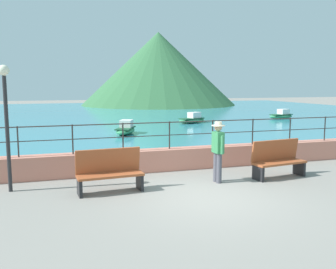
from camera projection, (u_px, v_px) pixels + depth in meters
ground_plane at (209, 198)px, 9.17m from camera, size 120.00×120.00×0.00m
promenade_wall at (169, 159)px, 12.14m from camera, size 20.00×0.56×0.70m
railing at (169, 130)px, 12.01m from camera, size 18.44×0.04×0.90m
lake_water at (94, 115)px, 33.58m from camera, size 64.00×44.32×0.06m
hill_main at (158, 69)px, 49.74m from camera, size 20.75×20.75×9.71m
hill_secondary at (145, 91)px, 50.79m from camera, size 14.79×14.79×3.88m
bench_main at (109, 171)px, 9.61m from camera, size 1.74×0.67×1.13m
bench_far at (278, 159)px, 11.14m from camera, size 1.76×0.77×1.13m
person_walking at (218, 149)px, 10.49m from camera, size 0.38×0.57×1.75m
lamp_post at (6, 108)px, 9.41m from camera, size 0.28×0.28×3.28m
boat_0 at (281, 115)px, 29.66m from camera, size 2.43×1.32×0.76m
boat_1 at (192, 119)px, 26.30m from camera, size 2.47×1.68×0.76m
boat_3 at (126, 129)px, 20.50m from camera, size 1.77×2.47×0.76m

